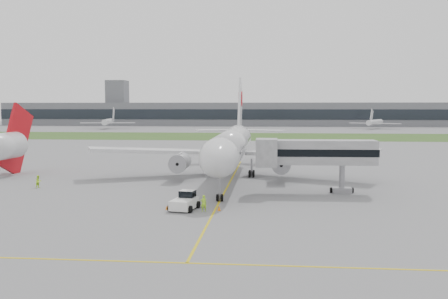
# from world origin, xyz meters

# --- Properties ---
(ground) EXTENTS (600.00, 600.00, 0.00)m
(ground) POSITION_xyz_m (0.00, 0.00, 0.00)
(ground) COLOR slate
(ground) RESTS_ON ground
(apron_markings) EXTENTS (70.00, 70.00, 0.04)m
(apron_markings) POSITION_xyz_m (0.00, -5.00, 0.00)
(apron_markings) COLOR gold
(apron_markings) RESTS_ON ground
(grass_strip) EXTENTS (600.00, 50.00, 0.02)m
(grass_strip) POSITION_xyz_m (0.00, 120.00, 0.01)
(grass_strip) COLOR #2A4E1D
(grass_strip) RESTS_ON ground
(terminal_building) EXTENTS (320.00, 22.30, 14.00)m
(terminal_building) POSITION_xyz_m (0.00, 229.87, 7.00)
(terminal_building) COLOR slate
(terminal_building) RESTS_ON ground
(control_tower) EXTENTS (12.00, 12.00, 56.00)m
(control_tower) POSITION_xyz_m (-90.00, 232.00, 0.00)
(control_tower) COLOR slate
(control_tower) RESTS_ON ground
(airliner) EXTENTS (48.13, 53.95, 17.88)m
(airliner) POSITION_xyz_m (0.00, 4.87, 5.66)
(airliner) COLOR silver
(airliner) RESTS_ON ground
(pushback_tug) EXTENTS (3.41, 4.47, 2.11)m
(pushback_tug) POSITION_xyz_m (-3.52, -20.27, 0.97)
(pushback_tug) COLOR white
(pushback_tug) RESTS_ON ground
(jet_bridge) EXTENTS (16.36, 5.03, 7.57)m
(jet_bridge) POSITION_xyz_m (11.93, -8.30, 5.60)
(jet_bridge) COLOR #B4B4B7
(jet_bridge) RESTS_ON ground
(safety_cone_left) EXTENTS (0.37, 0.37, 0.50)m
(safety_cone_left) POSITION_xyz_m (-5.59, -20.69, 0.25)
(safety_cone_left) COLOR orange
(safety_cone_left) RESTS_ON ground
(safety_cone_right) EXTENTS (0.41, 0.41, 0.57)m
(safety_cone_right) POSITION_xyz_m (0.50, -20.66, 0.28)
(safety_cone_right) COLOR orange
(safety_cone_right) RESTS_ON ground
(ground_crew_near) EXTENTS (0.81, 0.67, 1.91)m
(ground_crew_near) POSITION_xyz_m (-1.21, -21.29, 0.95)
(ground_crew_near) COLOR #A2EA27
(ground_crew_near) RESTS_ON ground
(ground_crew_far) EXTENTS (1.03, 1.12, 1.87)m
(ground_crew_far) POSITION_xyz_m (-27.50, -7.28, 0.94)
(ground_crew_far) COLOR #C1F929
(ground_crew_far) RESTS_ON ground
(neighbor_aircraft) EXTENTS (5.45, 16.41, 13.33)m
(neighbor_aircraft) POSITION_xyz_m (-38.96, 3.37, 5.28)
(neighbor_aircraft) COLOR #B90A13
(neighbor_aircraft) RESTS_ON ground
(distant_aircraft_left) EXTENTS (32.24, 29.56, 10.81)m
(distant_aircraft_left) POSITION_xyz_m (-78.72, 178.75, 0.00)
(distant_aircraft_left) COLOR silver
(distant_aircraft_left) RESTS_ON ground
(distant_aircraft_right) EXTENTS (34.02, 32.60, 10.11)m
(distant_aircraft_right) POSITION_xyz_m (60.80, 190.07, 0.00)
(distant_aircraft_right) COLOR silver
(distant_aircraft_right) RESTS_ON ground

